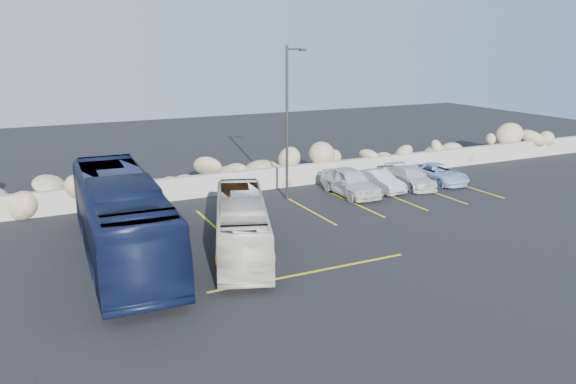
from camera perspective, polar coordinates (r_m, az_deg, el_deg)
name	(u,v)px	position (r m, az deg, el deg)	size (l,w,h in m)	color
ground	(338,269)	(21.00, 5.12, -7.83)	(90.00, 90.00, 0.00)	black
seawall	(227,183)	(31.18, -6.26, 0.91)	(60.00, 0.40, 1.20)	gray
riprap_pile	(219,167)	(32.13, -7.02, 2.58)	(54.00, 2.80, 2.60)	#998164
parking_lines	(361,213)	(27.78, 7.44, -2.15)	(18.16, 9.36, 0.01)	gold
lamppost	(288,119)	(29.20, -0.01, 7.43)	(1.14, 0.18, 8.00)	#2C2A27
vintage_bus	(242,225)	(22.26, -4.72, -3.38)	(1.89, 8.10, 2.26)	beige
tour_coach	(121,217)	(22.44, -16.59, -2.49)	(2.73, 11.65, 3.24)	#0F1634
car_a	(350,182)	(30.88, 6.34, 1.05)	(1.77, 4.39, 1.49)	silver
car_b	(379,181)	(32.03, 9.19, 1.14)	(1.23, 3.53, 1.16)	#BBBABF
car_c	(410,177)	(33.24, 12.33, 1.46)	(1.58, 3.89, 1.13)	silver
car_d	(438,174)	(34.63, 15.01, 1.82)	(1.86, 4.04, 1.12)	#98B0D8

